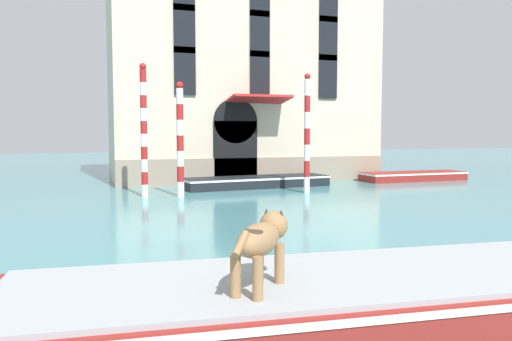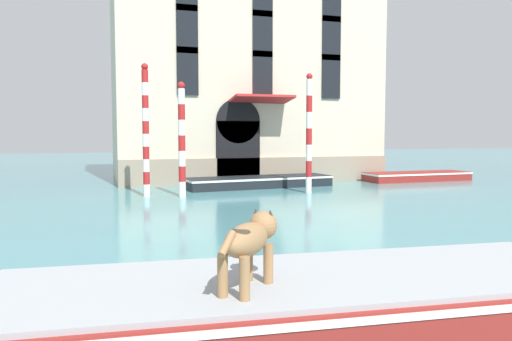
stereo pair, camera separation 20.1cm
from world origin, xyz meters
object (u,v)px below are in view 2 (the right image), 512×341
object	(u,v)px
mooring_pole_0	(146,130)
mooring_pole_2	(309,133)
boat_moored_far	(417,176)
mooring_pole_1	(182,139)
dog_on_deck	(250,239)
boat_moored_near_palazzo	(259,182)
boat_foreground	(309,299)

from	to	relation	value
mooring_pole_0	mooring_pole_2	size ratio (longest dim) A/B	1.05
boat_moored_far	mooring_pole_1	world-z (taller)	mooring_pole_1
mooring_pole_0	boat_moored_far	bearing A→B (deg)	9.79
dog_on_deck	mooring_pole_2	size ratio (longest dim) A/B	0.22
boat_moored_near_palazzo	mooring_pole_2	bearing A→B (deg)	-70.93
boat_moored_near_palazzo	boat_moored_far	bearing A→B (deg)	-2.83
boat_moored_far	mooring_pole_0	distance (m)	13.06
mooring_pole_0	mooring_pole_2	distance (m)	5.92
dog_on_deck	mooring_pole_0	xyz separation A→B (m)	(0.11, 12.73, 1.23)
boat_moored_near_palazzo	mooring_pole_0	world-z (taller)	mooring_pole_0
boat_foreground	boat_moored_far	xyz separation A→B (m)	(12.01, 14.70, -0.09)
boat_moored_far	mooring_pole_0	bearing A→B (deg)	-171.32
boat_foreground	boat_moored_far	bearing A→B (deg)	55.97
boat_moored_far	mooring_pole_0	xyz separation A→B (m)	(-12.69, -2.19, 2.12)
dog_on_deck	boat_moored_far	distance (m)	19.68
boat_moored_near_palazzo	mooring_pole_0	distance (m)	5.47
boat_moored_near_palazzo	boat_moored_far	world-z (taller)	boat_moored_near_palazzo
boat_moored_near_palazzo	mooring_pole_1	distance (m)	4.51
mooring_pole_2	boat_moored_far	bearing A→B (deg)	22.97
boat_moored_near_palazzo	boat_moored_far	size ratio (longest dim) A/B	1.22
mooring_pole_1	boat_moored_far	bearing A→B (deg)	12.62
boat_moored_near_palazzo	mooring_pole_0	size ratio (longest dim) A/B	1.36
boat_moored_near_palazzo	mooring_pole_2	world-z (taller)	mooring_pole_2
mooring_pole_1	dog_on_deck	bearing A→B (deg)	-96.02
boat_moored_far	mooring_pole_1	bearing A→B (deg)	-168.49
boat_foreground	dog_on_deck	world-z (taller)	dog_on_deck
boat_foreground	mooring_pole_1	xyz separation A→B (m)	(0.51, 12.13, 1.72)
mooring_pole_0	mooring_pole_1	bearing A→B (deg)	-17.85
boat_moored_far	mooring_pole_1	distance (m)	11.92
mooring_pole_0	boat_foreground	bearing A→B (deg)	-86.89
mooring_pole_0	mooring_pole_1	xyz separation A→B (m)	(1.19, -0.38, -0.31)
boat_moored_near_palazzo	mooring_pole_0	xyz separation A→B (m)	(-4.73, -1.77, 2.11)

